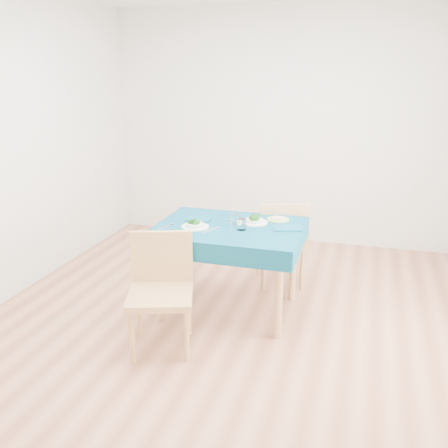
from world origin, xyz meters
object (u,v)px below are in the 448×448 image
(chair_near, at_px, (160,276))
(side_plate, at_px, (278,219))
(table, at_px, (229,269))
(bowl_far, at_px, (254,219))
(chair_far, at_px, (281,228))
(bowl_near, at_px, (195,224))

(chair_near, distance_m, side_plate, 1.24)
(table, distance_m, bowl_far, 0.47)
(chair_near, relative_size, side_plate, 6.01)
(bowl_far, xyz_separation_m, side_plate, (0.17, 0.15, -0.03))
(chair_near, xyz_separation_m, chair_far, (0.62, 1.43, -0.02))
(chair_near, xyz_separation_m, bowl_near, (0.05, 0.63, 0.21))
(chair_far, xyz_separation_m, bowl_far, (-0.13, -0.55, 0.23))
(table, xyz_separation_m, bowl_far, (0.18, 0.14, 0.41))
(table, relative_size, bowl_far, 5.29)
(chair_far, relative_size, side_plate, 5.78)
(table, distance_m, chair_far, 0.78)
(chair_near, distance_m, bowl_far, 1.03)
(chair_far, bearing_deg, bowl_near, 34.85)
(chair_near, relative_size, bowl_far, 5.17)
(table, distance_m, side_plate, 0.60)
(table, height_order, side_plate, side_plate)
(side_plate, bearing_deg, bowl_far, -139.51)
(table, xyz_separation_m, side_plate, (0.35, 0.29, 0.38))
(chair_far, height_order, bowl_near, chair_far)
(chair_far, bearing_deg, chair_near, 46.77)
(bowl_near, distance_m, side_plate, 0.74)
(side_plate, bearing_deg, bowl_near, -146.47)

